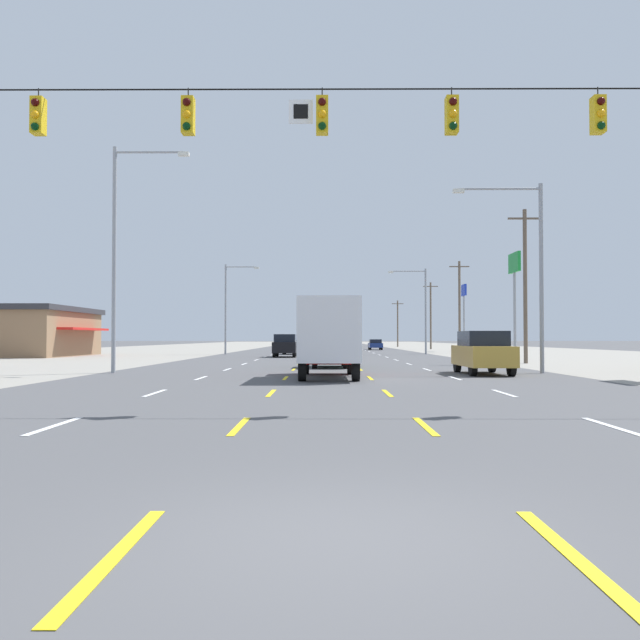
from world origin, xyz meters
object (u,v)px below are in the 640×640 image
(suv_center_turn_mid, at_px, (330,349))
(streetlight_right_row_0, at_px, (531,262))
(streetlight_left_row_0, at_px, (121,244))
(sedan_inner_left_far, at_px, (292,347))
(sedan_inner_left_distant_a, at_px, (304,344))
(streetlight_left_row_1, at_px, (229,303))
(pole_sign_right_row_2, at_px, (464,301))
(sedan_far_right_farthest, at_px, (375,344))
(sedan_center_turn_farther, at_px, (327,347))
(suv_inner_left_midfar, at_px, (285,345))
(box_truck_center_turn_nearest, at_px, (329,334))
(sedan_far_left_distant_b, at_px, (285,343))
(suv_far_right_near, at_px, (483,352))
(streetlight_right_row_1, at_px, (422,304))
(pole_sign_right_row_1, at_px, (515,276))

(suv_center_turn_mid, xyz_separation_m, streetlight_right_row_0, (9.52, -6.23, 4.25))
(streetlight_left_row_0, bearing_deg, sedan_inner_left_far, 80.00)
(sedan_inner_left_distant_a, xyz_separation_m, streetlight_left_row_1, (-6.49, -36.95, 4.50))
(streetlight_left_row_0, bearing_deg, pole_sign_right_row_2, 61.98)
(sedan_far_right_farthest, relative_size, pole_sign_right_row_2, 0.55)
(sedan_center_turn_farther, relative_size, streetlight_left_row_1, 0.49)
(suv_center_turn_mid, relative_size, suv_inner_left_midfar, 1.00)
(pole_sign_right_row_2, relative_size, streetlight_left_row_0, 0.76)
(streetlight_right_row_0, bearing_deg, streetlight_left_row_1, 118.45)
(sedan_far_right_farthest, relative_size, streetlight_left_row_0, 0.42)
(sedan_inner_left_distant_a, distance_m, streetlight_left_row_0, 73.42)
(sedan_inner_left_distant_a, bearing_deg, box_truck_center_turn_nearest, -87.49)
(sedan_inner_left_far, height_order, sedan_far_left_distant_b, same)
(sedan_far_left_distant_b, relative_size, streetlight_left_row_0, 0.42)
(suv_far_right_near, xyz_separation_m, sedan_far_right_farthest, (-0.17, 62.31, -0.27))
(sedan_inner_left_far, xyz_separation_m, streetlight_right_row_0, (13.12, -36.34, 4.52))
(sedan_far_left_distant_b, height_order, pole_sign_right_row_2, pole_sign_right_row_2)
(box_truck_center_turn_nearest, bearing_deg, suv_far_right_near, 22.27)
(suv_inner_left_midfar, relative_size, streetlight_left_row_1, 0.54)
(streetlight_left_row_0, bearing_deg, streetlight_right_row_1, 61.46)
(sedan_center_turn_farther, bearing_deg, pole_sign_right_row_1, -46.44)
(sedan_far_left_distant_b, bearing_deg, sedan_center_turn_farther, -81.92)
(box_truck_center_turn_nearest, xyz_separation_m, sedan_inner_left_distant_a, (-3.36, 76.67, -1.08))
(streetlight_right_row_1, bearing_deg, suv_center_turn_mid, -107.83)
(streetlight_right_row_0, bearing_deg, suv_center_turn_mid, 146.78)
(suv_center_turn_mid, relative_size, sedan_center_turn_farther, 1.09)
(sedan_far_right_farthest, distance_m, streetlight_right_row_1, 26.01)
(sedan_inner_left_far, height_order, sedan_center_turn_farther, same)
(box_truck_center_turn_nearest, xyz_separation_m, streetlight_right_row_0, (9.65, 3.73, 3.44))
(sedan_center_turn_farther, bearing_deg, suv_center_turn_mid, -89.91)
(suv_far_right_near, xyz_separation_m, streetlight_right_row_1, (2.58, 36.80, 4.04))
(sedan_center_turn_farther, height_order, streetlight_left_row_1, streetlight_left_row_1)
(suv_center_turn_mid, distance_m, streetlight_right_row_1, 31.51)
(suv_far_right_near, bearing_deg, suv_center_turn_mid, 134.77)
(sedan_far_left_distant_b, height_order, streetlight_left_row_1, streetlight_left_row_1)
(sedan_inner_left_far, xyz_separation_m, sedan_far_right_farthest, (10.42, 25.15, 0.00))
(box_truck_center_turn_nearest, distance_m, sedan_far_right_farthest, 65.60)
(pole_sign_right_row_1, xyz_separation_m, streetlight_right_row_1, (-5.18, 14.87, -1.51))
(sedan_inner_left_distant_a, xyz_separation_m, streetlight_right_row_0, (13.01, -72.93, 4.52))
(sedan_inner_left_distant_a, bearing_deg, streetlight_right_row_0, -79.89)
(sedan_far_right_farthest, height_order, pole_sign_right_row_2, pole_sign_right_row_2)
(box_truck_center_turn_nearest, relative_size, suv_far_right_near, 1.47)
(sedan_far_right_farthest, bearing_deg, streetlight_left_row_1, -123.38)
(sedan_far_left_distant_b, distance_m, streetlight_left_row_0, 88.54)
(suv_far_right_near, relative_size, streetlight_right_row_1, 0.56)
(suv_center_turn_mid, height_order, sedan_inner_left_distant_a, suv_center_turn_mid)
(suv_center_turn_mid, bearing_deg, streetlight_left_row_0, -148.07)
(box_truck_center_turn_nearest, bearing_deg, streetlight_left_row_1, 103.92)
(suv_inner_left_midfar, distance_m, sedan_inner_left_far, 9.77)
(suv_far_right_near, height_order, sedan_far_left_distant_b, suv_far_right_near)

